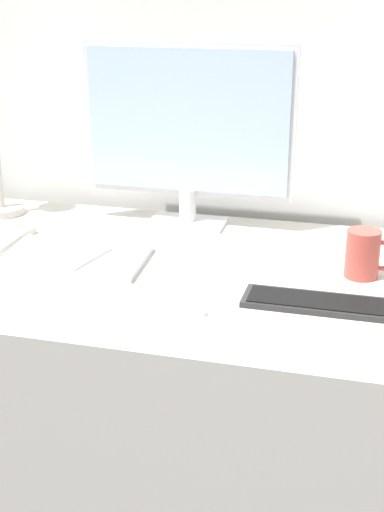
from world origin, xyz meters
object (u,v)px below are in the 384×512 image
at_px(laptop, 75,258).
at_px(pen, 188,301).
at_px(monitor, 188,129).
at_px(ereader, 68,253).
at_px(keyboard, 328,304).
at_px(coffee_mug, 364,254).

height_order(laptop, pen, laptop).
xyz_separation_m(monitor, ereader, (-0.19, -0.34, -0.23)).
xyz_separation_m(keyboard, pen, (-0.27, -0.05, -0.00)).
bearing_deg(monitor, ereader, -119.18).
bearing_deg(pen, monitor, 105.28).
relative_size(monitor, coffee_mug, 4.87).
xyz_separation_m(monitor, coffee_mug, (0.46, -0.25, -0.20)).
xyz_separation_m(keyboard, ereader, (-0.59, 0.09, 0.02)).
xyz_separation_m(monitor, pen, (0.13, -0.48, -0.25)).
bearing_deg(monitor, laptop, -118.56).
relative_size(monitor, ereader, 3.07).
bearing_deg(coffee_mug, laptop, -173.15).
height_order(monitor, pen, monitor).
relative_size(laptop, pen, 3.16).
height_order(keyboard, laptop, laptop).
xyz_separation_m(laptop, ereader, (-0.01, -0.01, 0.01)).
distance_m(ereader, pen, 0.35).
height_order(monitor, ereader, monitor).
distance_m(keyboard, coffee_mug, 0.19).
bearing_deg(laptop, ereader, -131.73).
relative_size(laptop, ereader, 1.88).
bearing_deg(monitor, pen, -74.72).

